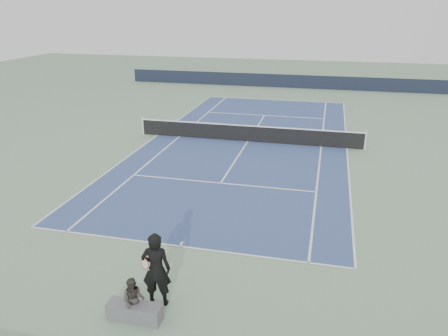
% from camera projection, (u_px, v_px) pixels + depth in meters
% --- Properties ---
extents(ground, '(80.00, 80.00, 0.00)m').
position_uv_depth(ground, '(248.00, 142.00, 24.92)').
color(ground, gray).
extents(court_surface, '(10.97, 23.77, 0.01)m').
position_uv_depth(court_surface, '(248.00, 141.00, 24.92)').
color(court_surface, '#34497D').
rests_on(court_surface, ground).
extents(tennis_net, '(12.90, 0.10, 1.07)m').
position_uv_depth(tennis_net, '(248.00, 133.00, 24.74)').
color(tennis_net, silver).
rests_on(tennis_net, ground).
extents(windscreen_far, '(30.00, 0.25, 1.20)m').
position_uv_depth(windscreen_far, '(283.00, 81.00, 40.98)').
color(windscreen_far, black).
rests_on(windscreen_far, ground).
extents(tennis_player, '(0.88, 0.67, 2.06)m').
position_uv_depth(tennis_player, '(156.00, 269.00, 11.09)').
color(tennis_player, black).
rests_on(tennis_player, ground).
extents(tennis_ball, '(0.07, 0.07, 0.07)m').
position_uv_depth(tennis_ball, '(157.00, 316.00, 10.92)').
color(tennis_ball, '#D7E92F').
rests_on(tennis_ball, ground).
extents(spectator_bench, '(1.43, 0.70, 1.17)m').
position_uv_depth(spectator_bench, '(134.00, 305.00, 10.72)').
color(spectator_bench, '#5D5C61').
rests_on(spectator_bench, ground).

